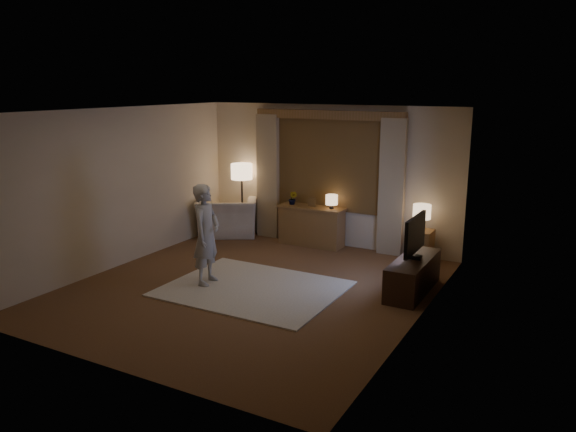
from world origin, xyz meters
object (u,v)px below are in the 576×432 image
Objects in this scene: sideboard at (312,227)px; armchair at (227,216)px; person at (206,234)px; tv_stand at (413,275)px; side_table at (420,246)px.

armchair reaches higher than sideboard.
person is at bearing 87.96° from armchair.
armchair is 4.38m from tv_stand.
armchair is 0.83× the size of tv_stand.
person is at bearing -157.48° from tv_stand.
side_table is at bearing 150.99° from armchair.
tv_stand is at bearing -78.23° from side_table.
sideboard is 2.72m from person.
armchair reaches higher than side_table.
person is at bearing -134.14° from side_table.
armchair is 3.88m from side_table.
side_table is 1.46m from tv_stand.
side_table reaches higher than tv_stand.
sideboard is 2.14× the size of side_table.
sideboard is at bearing -18.66° from person.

